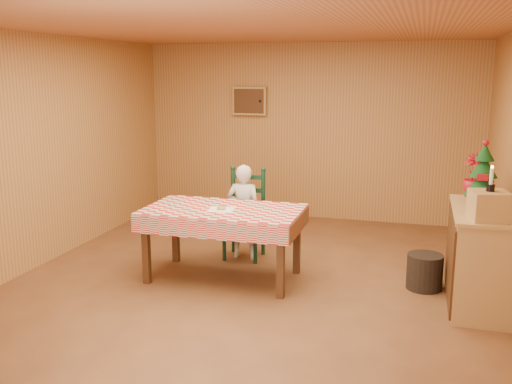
% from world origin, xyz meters
% --- Properties ---
extents(ground, '(6.00, 6.00, 0.00)m').
position_xyz_m(ground, '(0.00, 0.00, 0.00)').
color(ground, brown).
rests_on(ground, ground).
extents(cabin_walls, '(5.10, 6.05, 2.65)m').
position_xyz_m(cabin_walls, '(-0.00, 0.53, 1.83)').
color(cabin_walls, '#B07A3F').
rests_on(cabin_walls, ground).
extents(dining_table, '(1.66, 0.96, 0.77)m').
position_xyz_m(dining_table, '(-0.34, 0.11, 0.69)').
color(dining_table, '#4A2913').
rests_on(dining_table, ground).
extents(ladder_chair, '(0.44, 0.40, 1.08)m').
position_xyz_m(ladder_chair, '(-0.34, 0.90, 0.50)').
color(ladder_chair, black).
rests_on(ladder_chair, ground).
extents(seated_child, '(0.41, 0.27, 1.12)m').
position_xyz_m(seated_child, '(-0.34, 0.84, 0.56)').
color(seated_child, silver).
rests_on(seated_child, ground).
extents(napkin, '(0.29, 0.29, 0.00)m').
position_xyz_m(napkin, '(-0.34, 0.06, 0.77)').
color(napkin, white).
rests_on(napkin, dining_table).
extents(donut, '(0.11, 0.11, 0.03)m').
position_xyz_m(donut, '(-0.34, 0.06, 0.79)').
color(donut, '#C68E47').
rests_on(donut, napkin).
extents(shelf_unit, '(0.54, 1.24, 0.93)m').
position_xyz_m(shelf_unit, '(2.21, 0.14, 0.47)').
color(shelf_unit, tan).
rests_on(shelf_unit, ground).
extents(crate, '(0.35, 0.35, 0.25)m').
position_xyz_m(crate, '(2.21, -0.26, 1.06)').
color(crate, tan).
rests_on(crate, shelf_unit).
extents(christmas_tree, '(0.34, 0.34, 0.62)m').
position_xyz_m(christmas_tree, '(2.21, 0.39, 1.21)').
color(christmas_tree, '#4A2913').
rests_on(christmas_tree, shelf_unit).
extents(flower_arrangement, '(0.31, 0.31, 0.43)m').
position_xyz_m(flower_arrangement, '(2.16, 0.69, 1.15)').
color(flower_arrangement, maroon).
rests_on(flower_arrangement, shelf_unit).
extents(candle_set, '(0.07, 0.07, 0.22)m').
position_xyz_m(candle_set, '(2.21, -0.26, 1.24)').
color(candle_set, black).
rests_on(candle_set, crate).
extents(storage_bin, '(0.43, 0.43, 0.36)m').
position_xyz_m(storage_bin, '(1.74, 0.40, 0.18)').
color(storage_bin, black).
rests_on(storage_bin, ground).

